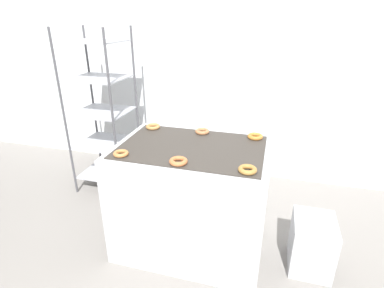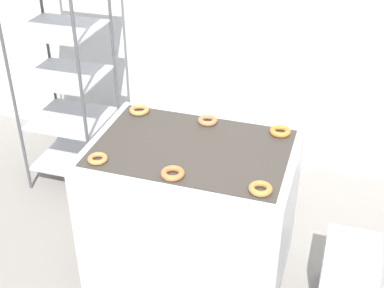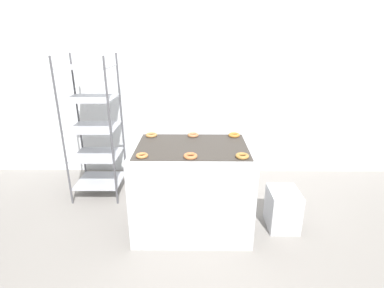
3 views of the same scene
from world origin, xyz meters
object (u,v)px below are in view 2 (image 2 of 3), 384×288
object	(u,v)px
baking_rack_cart	(65,76)
donut_far_left	(139,110)
donut_near_right	(260,189)
donut_near_center	(173,173)
fryer_machine	(192,211)
donut_far_right	(280,131)
donut_far_center	(208,120)
donut_near_left	(98,159)
glaze_bin	(348,275)

from	to	relation	value
baking_rack_cart	donut_far_left	distance (m)	0.88
donut_near_right	donut_near_center	bearing A→B (deg)	-179.33
fryer_machine	donut_near_center	bearing A→B (deg)	-92.11
donut_far_right	donut_near_right	bearing A→B (deg)	-89.97
donut_near_right	donut_far_left	xyz separation A→B (m)	(-0.91, 0.60, -0.00)
baking_rack_cart	donut_near_right	world-z (taller)	baking_rack_cart
donut_near_center	donut_far_center	bearing A→B (deg)	88.20
donut_near_center	donut_far_left	size ratio (longest dim) A/B	0.99
baking_rack_cart	donut_far_left	world-z (taller)	baking_rack_cart
donut_near_center	donut_far_center	xyz separation A→B (m)	(0.02, 0.61, -0.00)
donut_near_left	baking_rack_cart	bearing A→B (deg)	127.25
fryer_machine	donut_far_center	distance (m)	0.57
donut_near_right	baking_rack_cart	bearing A→B (deg)	148.87
donut_near_left	donut_near_center	bearing A→B (deg)	-1.38
baking_rack_cart	donut_near_left	world-z (taller)	baking_rack_cart
baking_rack_cart	donut_near_right	size ratio (longest dim) A/B	14.48
fryer_machine	donut_far_left	bearing A→B (deg)	146.46
glaze_bin	donut_near_left	world-z (taller)	donut_near_left
donut_near_center	donut_far_right	distance (m)	0.77
baking_rack_cart	donut_far_center	xyz separation A→B (m)	(1.23, -0.42, 0.05)
donut_near_center	donut_near_left	bearing A→B (deg)	178.62
donut_near_left	donut_far_left	xyz separation A→B (m)	(0.01, 0.59, 0.00)
fryer_machine	donut_near_center	distance (m)	0.58
baking_rack_cart	donut_far_left	xyz separation A→B (m)	(0.78, -0.42, 0.05)
donut_near_right	donut_far_left	distance (m)	1.09
donut_near_left	donut_far_left	size ratio (longest dim) A/B	0.87
donut_near_left	donut_far_right	bearing A→B (deg)	33.20
donut_near_left	donut_far_left	distance (m)	0.59
donut_far_right	donut_near_center	bearing A→B (deg)	-127.70
fryer_machine	donut_far_left	world-z (taller)	donut_far_left
donut_near_center	donut_far_left	world-z (taller)	donut_near_center
donut_far_left	donut_far_center	distance (m)	0.46
donut_near_center	donut_far_center	world-z (taller)	same
glaze_bin	donut_far_right	xyz separation A→B (m)	(-0.53, 0.31, 0.74)
donut_near_left	donut_near_right	size ratio (longest dim) A/B	0.91
donut_near_left	fryer_machine	bearing A→B (deg)	32.98
fryer_machine	donut_near_center	world-z (taller)	donut_near_center
baking_rack_cart	donut_far_left	bearing A→B (deg)	-28.39
fryer_machine	donut_far_center	xyz separation A→B (m)	(0.01, 0.30, 0.49)
donut_near_right	donut_far_center	world-z (taller)	same
fryer_machine	donut_far_right	distance (m)	0.74
glaze_bin	donut_near_right	world-z (taller)	donut_near_right
glaze_bin	fryer_machine	bearing A→B (deg)	179.88
baking_rack_cart	donut_near_left	xyz separation A→B (m)	(0.77, -1.01, 0.05)
fryer_machine	donut_far_right	xyz separation A→B (m)	(0.46, 0.30, 0.49)
donut_far_left	donut_near_left	bearing A→B (deg)	-90.49
baking_rack_cart	glaze_bin	xyz separation A→B (m)	(2.21, -0.72, -0.69)
glaze_bin	donut_far_left	xyz separation A→B (m)	(-1.44, 0.30, 0.74)
donut_near_center	donut_far_right	size ratio (longest dim) A/B	1.01
glaze_bin	donut_far_left	distance (m)	1.65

